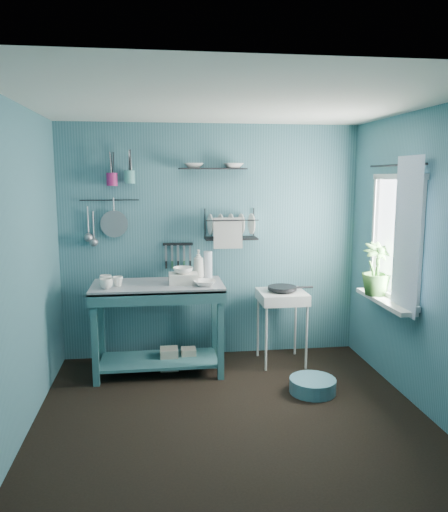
{
  "coord_description": "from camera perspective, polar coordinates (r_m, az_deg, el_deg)",
  "views": [
    {
      "loc": [
        -0.57,
        -3.81,
        1.96
      ],
      "look_at": [
        0.05,
        0.85,
        1.2
      ],
      "focal_mm": 35.0,
      "sensor_mm": 36.0,
      "label": 1
    }
  ],
  "objects": [
    {
      "name": "wall_right",
      "position": [
        4.44,
        21.79,
        -0.67
      ],
      "size": [
        0.0,
        3.0,
        3.0
      ],
      "primitive_type": "plane",
      "rotation": [
        1.57,
        0.0,
        -1.57
      ],
      "color": "#35626D",
      "rests_on": "ground"
    },
    {
      "name": "wash_tub",
      "position": [
        4.93,
        -4.69,
        -2.57
      ],
      "size": [
        0.28,
        0.22,
        0.1
      ],
      "primitive_type": "cube",
      "color": "silver",
      "rests_on": "work_counter"
    },
    {
      "name": "work_counter",
      "position": [
        5.07,
        -7.48,
        -8.17
      ],
      "size": [
        1.38,
        0.87,
        0.91
      ],
      "primitive_type": "cube",
      "rotation": [
        0.0,
        0.0,
        0.19
      ],
      "color": "#316468",
      "rests_on": "floor"
    },
    {
      "name": "curtain_rod",
      "position": [
        4.76,
        19.05,
        9.78
      ],
      "size": [
        0.02,
        1.05,
        0.02
      ],
      "primitive_type": "cylinder",
      "rotation": [
        1.57,
        0.0,
        0.0
      ],
      "color": "black",
      "rests_on": "wall_right"
    },
    {
      "name": "curtain",
      "position": [
        4.51,
        20.12,
        2.13
      ],
      "size": [
        0.0,
        1.35,
        1.35
      ],
      "primitive_type": "plane",
      "rotation": [
        1.57,
        0.0,
        1.57
      ],
      "color": "white",
      "rests_on": "wall_right"
    },
    {
      "name": "soap_bottle",
      "position": [
        5.14,
        -2.94,
        -0.94
      ],
      "size": [
        0.11,
        0.12,
        0.3
      ],
      "primitive_type": "imported",
      "color": "silver",
      "rests_on": "work_counter"
    },
    {
      "name": "upper_shelf",
      "position": [
        5.24,
        -1.28,
        9.95
      ],
      "size": [
        0.71,
        0.24,
        0.01
      ],
      "primitive_type": "cube",
      "rotation": [
        0.0,
        0.0,
        0.08
      ],
      "color": "black",
      "rests_on": "wall_back"
    },
    {
      "name": "hook_rail",
      "position": [
        5.31,
        -12.96,
        6.25
      ],
      "size": [
        0.6,
        0.01,
        0.01
      ],
      "primitive_type": "cylinder",
      "rotation": [
        0.0,
        1.57,
        0.0
      ],
      "color": "black",
      "rests_on": "wall_back"
    },
    {
      "name": "utensil_cup_teal",
      "position": [
        5.24,
        -10.76,
        8.86
      ],
      "size": [
        0.11,
        0.11,
        0.13
      ],
      "primitive_type": "cylinder",
      "color": "teal",
      "rests_on": "wall_back"
    },
    {
      "name": "dish_rack",
      "position": [
        5.26,
        0.8,
        3.66
      ],
      "size": [
        0.56,
        0.26,
        0.32
      ],
      "primitive_type": "cube",
      "rotation": [
        0.0,
        0.0,
        0.04
      ],
      "color": "black",
      "rests_on": "wall_back"
    },
    {
      "name": "windowsill",
      "position": [
        4.87,
        17.87,
        -4.92
      ],
      "size": [
        0.16,
        0.95,
        0.04
      ],
      "primitive_type": "cube",
      "color": "silver",
      "rests_on": "wall_right"
    },
    {
      "name": "counter_bowl",
      "position": [
        4.82,
        -2.23,
        -3.1
      ],
      "size": [
        0.22,
        0.22,
        0.05
      ],
      "primitive_type": "imported",
      "color": "white",
      "rests_on": "work_counter"
    },
    {
      "name": "wall_front",
      "position": [
        2.48,
        6.04,
        -7.43
      ],
      "size": [
        3.2,
        0.0,
        3.2
      ],
      "primitive_type": "plane",
      "rotation": [
        -1.57,
        0.0,
        0.0
      ],
      "color": "#35626D",
      "rests_on": "ground"
    },
    {
      "name": "ladle_inner",
      "position": [
        5.34,
        -14.71,
        3.37
      ],
      "size": [
        0.01,
        0.01,
        0.3
      ],
      "primitive_type": "cylinder",
      "color": "gray",
      "rests_on": "wall_back"
    },
    {
      "name": "storage_tin_small",
      "position": [
        5.27,
        -4.07,
        -11.51
      ],
      "size": [
        0.15,
        0.15,
        0.2
      ],
      "primitive_type": "cube",
      "color": "gray",
      "rests_on": "floor"
    },
    {
      "name": "window_glass",
      "position": [
        4.81,
        19.13,
        1.99
      ],
      "size": [
        0.0,
        1.1,
        1.1
      ],
      "primitive_type": "plane",
      "rotation": [
        1.57,
        0.0,
        1.57
      ],
      "color": "white",
      "rests_on": "wall_right"
    },
    {
      "name": "colander",
      "position": [
        5.3,
        -12.44,
        3.6
      ],
      "size": [
        0.28,
        0.03,
        0.28
      ],
      "primitive_type": "cylinder",
      "rotation": [
        1.54,
        0.0,
        0.0
      ],
      "color": "gray",
      "rests_on": "wall_back"
    },
    {
      "name": "hotplate_stand",
      "position": [
        5.33,
        6.59,
        -8.07
      ],
      "size": [
        0.53,
        0.53,
        0.77
      ],
      "primitive_type": "cube",
      "rotation": [
        0.0,
        0.0,
        -0.12
      ],
      "color": "silver",
      "rests_on": "floor"
    },
    {
      "name": "utensil_cup_magenta",
      "position": [
        5.25,
        -12.68,
        8.55
      ],
      "size": [
        0.11,
        0.11,
        0.13
      ],
      "primitive_type": "cylinder",
      "color": "#961B59",
      "rests_on": "wall_back"
    },
    {
      "name": "frying_pan",
      "position": [
        5.22,
        6.67,
        -3.65
      ],
      "size": [
        0.3,
        0.3,
        0.03
      ],
      "primitive_type": "cylinder",
      "color": "black",
      "rests_on": "hotplate_stand"
    },
    {
      "name": "mug_mid",
      "position": [
        4.9,
        -12.04,
        -2.85
      ],
      "size": [
        0.14,
        0.14,
        0.09
      ],
      "primitive_type": "imported",
      "rotation": [
        0.0,
        0.0,
        0.52
      ],
      "color": "white",
      "rests_on": "work_counter"
    },
    {
      "name": "mug_left",
      "position": [
        4.82,
        -13.32,
        -3.09
      ],
      "size": [
        0.12,
        0.12,
        0.1
      ],
      "primitive_type": "imported",
      "color": "white",
      "rests_on": "work_counter"
    },
    {
      "name": "storage_tin_large",
      "position": [
        5.23,
        -6.28,
        -11.59
      ],
      "size": [
        0.18,
        0.18,
        0.22
      ],
      "primitive_type": "cube",
      "color": "gray",
      "rests_on": "floor"
    },
    {
      "name": "wall_back",
      "position": [
        5.39,
        -1.44,
        1.6
      ],
      "size": [
        3.2,
        0.0,
        3.2
      ],
      "primitive_type": "plane",
      "rotation": [
        1.57,
        0.0,
        0.0
      ],
      "color": "#35626D",
      "rests_on": "ground"
    },
    {
      "name": "water_bottle",
      "position": [
        5.17,
        -1.85,
        -0.98
      ],
      "size": [
        0.09,
        0.09,
        0.28
      ],
      "primitive_type": "cylinder",
      "color": "silver",
      "rests_on": "work_counter"
    },
    {
      "name": "mug_right",
      "position": [
        4.97,
        -13.37,
        -2.71
      ],
      "size": [
        0.17,
        0.17,
        0.1
      ],
      "primitive_type": "imported",
      "rotation": [
        0.0,
        0.0,
        1.05
      ],
      "color": "white",
      "rests_on": "work_counter"
    },
    {
      "name": "shelf_bowl_left",
      "position": [
        5.23,
        -3.48,
        10.22
      ],
      "size": [
        0.21,
        0.21,
        0.05
      ],
      "primitive_type": "imported",
      "rotation": [
        0.0,
        0.0,
        -0.06
      ],
      "color": "white",
      "rests_on": "upper_shelf"
    },
    {
      "name": "floor",
      "position": [
        4.32,
        0.86,
        -17.78
      ],
      "size": [
        3.2,
        3.2,
        0.0
      ],
      "primitive_type": "plane",
      "color": "black",
      "rests_on": "ground"
    },
    {
      "name": "ladle_outer",
      "position": [
        5.34,
        -15.28,
        3.88
      ],
      "size": [
        0.01,
        0.01,
        0.3
      ],
      "primitive_type": "cylinder",
      "color": "gray",
      "rests_on": "wall_back"
    },
    {
      "name": "ceiling",
      "position": [
        3.89,
        0.96,
        17.17
      ],
      "size": [
        3.2,
        3.2,
        0.0
      ],
      "primitive_type": "plane",
      "rotation": [
        3.14,
        0.0,
        0.0
      ],
      "color": "silver",
      "rests_on": "ground"
    },
    {
      "name": "wall_left",
      "position": [
        4.01,
        -22.34,
        -1.7
      ],
      "size": [
        0.0,
        3.0,
        3.0
      ],
      "primitive_type": "plane",
      "rotation": [
        1.57,
        0.0,
        1.57
      ],
      "color": "#35626D",
      "rests_on": "ground"
    },
    {
      "name": "potted_plant",
      "position": [
        4.96,
        17.03,
        -1.43
      ],
      "size": [
        0.31,
        0.31,
        0.5
      ],
      "primitive_type": "imported",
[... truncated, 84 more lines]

